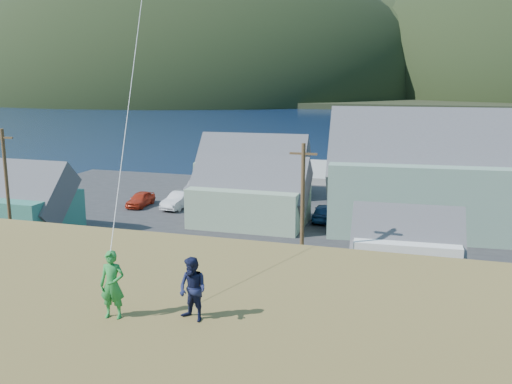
{
  "coord_description": "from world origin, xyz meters",
  "views": [
    {
      "loc": [
        6.26,
        -30.01,
        12.71
      ],
      "look_at": [
        0.89,
        -12.22,
        8.8
      ],
      "focal_mm": 40.0,
      "sensor_mm": 36.0,
      "label": 1
    }
  ],
  "objects_px": {
    "kite_flyer_green": "(112,285)",
    "kite_flyer_navy": "(193,289)",
    "shed_palegreen_near": "(250,194)",
    "wharf": "(323,172)",
    "shed_white": "(406,244)",
    "shed_palegreen_far": "(253,167)",
    "shed_teal": "(14,202)"
  },
  "relations": [
    {
      "from": "kite_flyer_green",
      "to": "kite_flyer_navy",
      "type": "height_order",
      "value": "kite_flyer_green"
    },
    {
      "from": "shed_palegreen_near",
      "to": "kite_flyer_navy",
      "type": "bearing_deg",
      "value": -74.82
    },
    {
      "from": "wharf",
      "to": "shed_white",
      "type": "distance_m",
      "value": 36.17
    },
    {
      "from": "shed_white",
      "to": "kite_flyer_green",
      "type": "height_order",
      "value": "kite_flyer_green"
    },
    {
      "from": "shed_palegreen_far",
      "to": "wharf",
      "type": "bearing_deg",
      "value": 64.87
    },
    {
      "from": "kite_flyer_green",
      "to": "shed_palegreen_near",
      "type": "bearing_deg",
      "value": 94.12
    },
    {
      "from": "wharf",
      "to": "kite_flyer_navy",
      "type": "xyz_separation_m",
      "value": [
        7.42,
        -58.87,
        7.49
      ]
    },
    {
      "from": "shed_palegreen_far",
      "to": "kite_flyer_navy",
      "type": "relative_size",
      "value": 8.09
    },
    {
      "from": "wharf",
      "to": "kite_flyer_navy",
      "type": "height_order",
      "value": "kite_flyer_navy"
    },
    {
      "from": "wharf",
      "to": "shed_teal",
      "type": "xyz_separation_m",
      "value": [
        -18.84,
        -33.37,
        2.22
      ]
    },
    {
      "from": "shed_palegreen_near",
      "to": "shed_white",
      "type": "height_order",
      "value": "shed_palegreen_near"
    },
    {
      "from": "shed_white",
      "to": "shed_palegreen_far",
      "type": "bearing_deg",
      "value": 125.22
    },
    {
      "from": "shed_teal",
      "to": "shed_white",
      "type": "height_order",
      "value": "shed_teal"
    },
    {
      "from": "kite_flyer_navy",
      "to": "kite_flyer_green",
      "type": "bearing_deg",
      "value": -147.28
    },
    {
      "from": "wharf",
      "to": "kite_flyer_navy",
      "type": "bearing_deg",
      "value": -82.82
    },
    {
      "from": "shed_palegreen_far",
      "to": "shed_palegreen_near",
      "type": "bearing_deg",
      "value": -77.72
    },
    {
      "from": "shed_teal",
      "to": "shed_white",
      "type": "relative_size",
      "value": 1.3
    },
    {
      "from": "shed_teal",
      "to": "shed_white",
      "type": "xyz_separation_m",
      "value": [
        30.24,
        -0.92,
        -0.56
      ]
    },
    {
      "from": "shed_white",
      "to": "kite_flyer_green",
      "type": "relative_size",
      "value": 4.47
    },
    {
      "from": "shed_palegreen_far",
      "to": "kite_flyer_green",
      "type": "distance_m",
      "value": 47.56
    },
    {
      "from": "shed_palegreen_near",
      "to": "kite_flyer_green",
      "type": "height_order",
      "value": "kite_flyer_green"
    },
    {
      "from": "shed_palegreen_near",
      "to": "shed_teal",
      "type": "bearing_deg",
      "value": -155.25
    },
    {
      "from": "shed_palegreen_near",
      "to": "wharf",
      "type": "bearing_deg",
      "value": 85.95
    },
    {
      "from": "kite_flyer_green",
      "to": "kite_flyer_navy",
      "type": "bearing_deg",
      "value": 4.38
    },
    {
      "from": "wharf",
      "to": "kite_flyer_navy",
      "type": "distance_m",
      "value": 59.81
    },
    {
      "from": "wharf",
      "to": "shed_palegreen_near",
      "type": "distance_m",
      "value": 25.59
    },
    {
      "from": "kite_flyer_green",
      "to": "kite_flyer_navy",
      "type": "distance_m",
      "value": 1.84
    },
    {
      "from": "shed_palegreen_near",
      "to": "kite_flyer_green",
      "type": "xyz_separation_m",
      "value": [
        7.36,
        -33.84,
        5.32
      ]
    },
    {
      "from": "shed_palegreen_far",
      "to": "kite_flyer_navy",
      "type": "xyz_separation_m",
      "value": [
        12.63,
        -45.63,
        4.98
      ]
    },
    {
      "from": "shed_white",
      "to": "kite_flyer_green",
      "type": "xyz_separation_m",
      "value": [
        -5.78,
        -24.99,
        5.88
      ]
    },
    {
      "from": "wharf",
      "to": "shed_teal",
      "type": "height_order",
      "value": "shed_teal"
    },
    {
      "from": "shed_palegreen_far",
      "to": "kite_flyer_green",
      "type": "bearing_deg",
      "value": -80.38
    }
  ]
}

